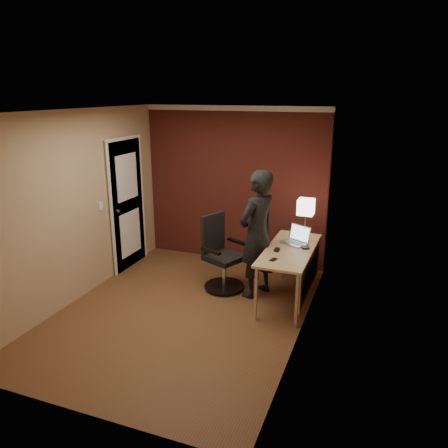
{
  "coord_description": "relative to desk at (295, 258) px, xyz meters",
  "views": [
    {
      "loc": [
        2.26,
        -4.54,
        2.71
      ],
      "look_at": [
        0.35,
        0.55,
        1.05
      ],
      "focal_mm": 35.0,
      "sensor_mm": 36.0,
      "label": 1
    }
  ],
  "objects": [
    {
      "name": "mouse",
      "position": [
        -0.21,
        -0.14,
        0.14
      ],
      "size": [
        0.06,
        0.1,
        0.03
      ],
      "primitive_type": "cube",
      "rotation": [
        0.0,
        0.0,
        0.02
      ],
      "color": "black",
      "rests_on": "desk"
    },
    {
      "name": "laptop",
      "position": [
        -0.04,
        0.27,
        0.19
      ],
      "size": [
        0.41,
        0.38,
        0.23
      ],
      "color": "silver",
      "rests_on": "desk"
    },
    {
      "name": "phone",
      "position": [
        -0.18,
        -0.47,
        0.13
      ],
      "size": [
        0.09,
        0.13,
        0.01
      ],
      "primitive_type": "cube",
      "rotation": [
        0.0,
        0.0,
        -0.32
      ],
      "color": "black",
      "rests_on": "desk"
    },
    {
      "name": "wallet",
      "position": [
        0.11,
        0.08,
        0.14
      ],
      "size": [
        0.12,
        0.14,
        0.02
      ],
      "primitive_type": "cube",
      "rotation": [
        0.0,
        0.0,
        0.39
      ],
      "color": "black",
      "rests_on": "desk"
    },
    {
      "name": "room",
      "position": [
        -1.53,
        0.74,
        0.77
      ],
      "size": [
        4.0,
        4.0,
        4.0
      ],
      "color": "brown",
      "rests_on": "ground"
    },
    {
      "name": "desk_lamp",
      "position": [
        0.0,
        0.61,
        0.55
      ],
      "size": [
        0.22,
        0.22,
        0.54
      ],
      "color": "silver",
      "rests_on": "desk"
    },
    {
      "name": "desk",
      "position": [
        0.0,
        0.0,
        0.0
      ],
      "size": [
        0.6,
        1.5,
        0.73
      ],
      "color": "tan",
      "rests_on": "ground"
    },
    {
      "name": "person",
      "position": [
        -0.52,
        0.0,
        0.27
      ],
      "size": [
        0.64,
        0.75,
        1.75
      ],
      "primitive_type": "imported",
      "rotation": [
        0.0,
        0.0,
        -1.99
      ],
      "color": "black",
      "rests_on": "ground"
    },
    {
      "name": "office_chair",
      "position": [
        -1.05,
        0.03,
        -0.14
      ],
      "size": [
        0.62,
        0.67,
        1.04
      ],
      "color": "black",
      "rests_on": "ground"
    }
  ]
}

